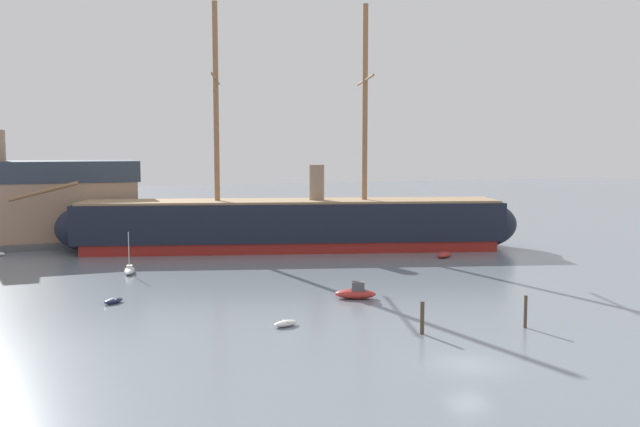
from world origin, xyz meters
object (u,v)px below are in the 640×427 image
Objects in this scene: tall_ship at (292,224)px; motorboat_near_centre at (356,293)px; sailboat_alongside_bow at (129,270)px; dinghy_distant_centre at (222,233)px; mooring_piling_left_pair at (422,318)px; dinghy_mid_left at (113,301)px; mooring_piling_nearest at (525,312)px; dinghy_foreground_left at (286,323)px; dinghy_alongside_stern at (444,255)px.

tall_ship is 16.41× the size of motorboat_near_centre.
sailboat_alongside_bow is 1.48× the size of dinghy_distant_centre.
mooring_piling_left_pair is at bearing -95.79° from tall_ship.
dinghy_distant_centre is at bearing 65.14° from dinghy_mid_left.
mooring_piling_nearest is (24.85, -32.40, 0.83)m from sailboat_alongside_bow.
motorboat_near_centre is at bearing 37.29° from dinghy_foreground_left.
tall_ship is 14.26× the size of sailboat_alongside_bow.
dinghy_alongside_stern reaches higher than dinghy_mid_left.
dinghy_distant_centre is (-5.20, 16.94, -2.98)m from tall_ship.
mooring_piling_left_pair reaches higher than dinghy_mid_left.
sailboat_alongside_bow reaches higher than mooring_piling_left_pair.
mooring_piling_nearest is (16.22, -6.64, 0.97)m from dinghy_foreground_left.
sailboat_alongside_bow is 35.50m from mooring_piling_left_pair.
sailboat_alongside_bow is at bearing 175.60° from dinghy_alongside_stern.
dinghy_mid_left is 0.64× the size of dinghy_alongside_stern.
dinghy_foreground_left is 1.06× the size of dinghy_mid_left.
sailboat_alongside_bow reaches higher than dinghy_distant_centre.
motorboat_near_centre reaches higher than dinghy_mid_left.
tall_ship reaches higher than dinghy_mid_left.
sailboat_alongside_bow is (-21.11, -9.57, -2.96)m from tall_ship.
dinghy_alongside_stern is (36.18, -2.78, -0.03)m from sailboat_alongside_bow.
dinghy_foreground_left is 0.47× the size of sailboat_alongside_bow.
dinghy_mid_left is 0.65× the size of dinghy_distant_centre.
mooring_piling_left_pair is at bearing -61.42° from sailboat_alongside_bow.
dinghy_alongside_stern reaches higher than dinghy_foreground_left.
motorboat_near_centre reaches higher than dinghy_foreground_left.
dinghy_alongside_stern is at bearing 55.93° from mooring_piling_left_pair.
dinghy_distant_centre is 1.24× the size of mooring_piling_nearest.
mooring_piling_nearest is at bearing -81.38° from dinghy_distant_centre.
tall_ship is 17.97m from dinghy_distant_centre.
mooring_piling_nearest is (3.73, -41.98, -2.13)m from tall_ship.
tall_ship reaches higher than motorboat_near_centre.
sailboat_alongside_bow is at bearing 79.01° from dinghy_mid_left.
dinghy_alongside_stern is at bearing -39.35° from tall_ship.
dinghy_alongside_stern is 35.62m from dinghy_distant_centre.
tall_ship is 19.71m from dinghy_alongside_stern.
mooring_piling_nearest is (8.93, -58.92, 0.85)m from dinghy_distant_centre.
dinghy_mid_left is at bearing 163.87° from motorboat_near_centre.
mooring_piling_left_pair is (-19.20, -28.39, 0.82)m from dinghy_alongside_stern.
dinghy_distant_centre is (18.53, 40.01, 0.13)m from dinghy_mid_left.
tall_ship is at bearing 95.08° from mooring_piling_nearest.
mooring_piling_nearest is at bearing -8.91° from mooring_piling_left_pair.
dinghy_distant_centre is at bearing 59.03° from sailboat_alongside_bow.
mooring_piling_left_pair is at bearing -88.94° from dinghy_distant_centre.
tall_ship reaches higher than mooring_piling_left_pair.
dinghy_distant_centre is 1.27× the size of mooring_piling_left_pair.
dinghy_alongside_stern is at bearing 39.83° from dinghy_foreground_left.
dinghy_alongside_stern is at bearing 69.07° from mooring_piling_nearest.
mooring_piling_left_pair is (-4.13, -40.74, -2.16)m from tall_ship.
mooring_piling_nearest is at bearing -52.52° from sailboat_alongside_bow.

